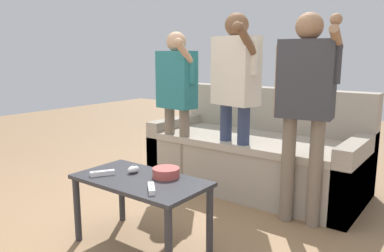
% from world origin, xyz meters
% --- Properties ---
extents(ground_plane, '(12.00, 12.00, 0.00)m').
position_xyz_m(ground_plane, '(0.00, 0.00, 0.00)').
color(ground_plane, '#93704C').
extents(couch, '(1.91, 0.91, 0.91)m').
position_xyz_m(couch, '(0.10, 1.35, 0.31)').
color(couch, '#9E9384').
rests_on(couch, ground).
extents(coffee_table, '(0.86, 0.46, 0.46)m').
position_xyz_m(coffee_table, '(0.04, -0.13, 0.39)').
color(coffee_table, '#2D2D33').
rests_on(coffee_table, ground).
extents(snack_bowl, '(0.17, 0.17, 0.06)m').
position_xyz_m(snack_bowl, '(0.15, -0.01, 0.49)').
color(snack_bowl, '#B24C47').
rests_on(snack_bowl, coffee_table).
extents(game_remote_nunchuk, '(0.06, 0.09, 0.05)m').
position_xyz_m(game_remote_nunchuk, '(-0.08, -0.07, 0.48)').
color(game_remote_nunchuk, white).
rests_on(game_remote_nunchuk, coffee_table).
extents(player_left, '(0.42, 0.32, 1.43)m').
position_xyz_m(player_left, '(-0.51, 0.90, 0.90)').
color(player_left, '#756656').
rests_on(player_left, ground).
extents(player_center, '(0.45, 0.42, 1.56)m').
position_xyz_m(player_center, '(0.07, 0.97, 0.98)').
color(player_center, '#2D3856').
rests_on(player_center, ground).
extents(player_right, '(0.46, 0.29, 1.51)m').
position_xyz_m(player_right, '(0.72, 0.82, 0.95)').
color(player_right, '#756656').
rests_on(player_right, ground).
extents(game_remote_wand_near, '(0.14, 0.13, 0.03)m').
position_xyz_m(game_remote_wand_near, '(0.25, -0.25, 0.47)').
color(game_remote_wand_near, white).
rests_on(game_remote_wand_near, coffee_table).
extents(game_remote_wand_far, '(0.11, 0.15, 0.03)m').
position_xyz_m(game_remote_wand_far, '(-0.20, -0.23, 0.47)').
color(game_remote_wand_far, white).
rests_on(game_remote_wand_far, coffee_table).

